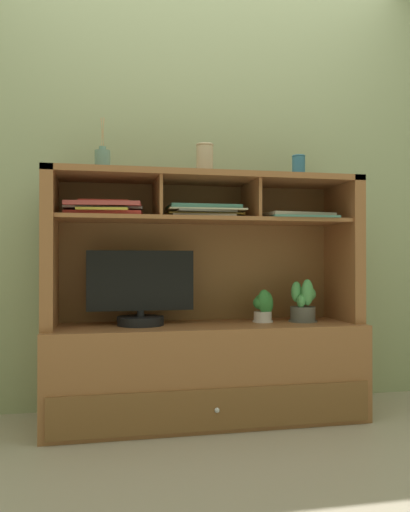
% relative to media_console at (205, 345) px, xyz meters
% --- Properties ---
extents(floor_plane, '(6.00, 6.00, 0.02)m').
position_rel_media_console_xyz_m(floor_plane, '(0.00, -0.01, -0.39)').
color(floor_plane, tan).
rests_on(floor_plane, ground).
extents(back_wall, '(6.00, 0.02, 2.80)m').
position_rel_media_console_xyz_m(back_wall, '(0.00, 0.28, 1.02)').
color(back_wall, '#929D72').
rests_on(back_wall, ground).
extents(media_console, '(1.60, 0.54, 1.25)m').
position_rel_media_console_xyz_m(media_console, '(0.00, 0.00, 0.00)').
color(media_console, brown).
rests_on(media_console, ground).
extents(tv_monitor, '(0.54, 0.24, 0.38)m').
position_rel_media_console_xyz_m(tv_monitor, '(-0.33, -0.00, 0.27)').
color(tv_monitor, black).
rests_on(tv_monitor, media_console).
extents(potted_orchid, '(0.11, 0.11, 0.17)m').
position_rel_media_console_xyz_m(potted_orchid, '(0.32, -0.01, 0.19)').
color(potted_orchid, silver).
rests_on(potted_orchid, media_console).
extents(potted_fern, '(0.15, 0.15, 0.23)m').
position_rel_media_console_xyz_m(potted_fern, '(0.53, -0.03, 0.21)').
color(potted_fern, '#55524B').
rests_on(potted_fern, media_console).
extents(magazine_stack_left, '(0.40, 0.26, 0.06)m').
position_rel_media_console_xyz_m(magazine_stack_left, '(-0.01, -0.01, 0.69)').
color(magazine_stack_left, beige).
rests_on(magazine_stack_left, media_console).
extents(magazine_stack_centre, '(0.39, 0.30, 0.07)m').
position_rel_media_console_xyz_m(magazine_stack_centre, '(-0.51, -0.04, 0.69)').
color(magazine_stack_centre, '#AA2A24').
rests_on(magazine_stack_centre, media_console).
extents(magazine_stack_right, '(0.38, 0.26, 0.03)m').
position_rel_media_console_xyz_m(magazine_stack_right, '(0.49, -0.07, 0.67)').
color(magazine_stack_right, '#427264').
rests_on(magazine_stack_right, media_console).
extents(diffuser_bottle, '(0.08, 0.08, 0.27)m').
position_rel_media_console_xyz_m(diffuser_bottle, '(-0.52, -0.02, 0.93)').
color(diffuser_bottle, slate).
rests_on(diffuser_bottle, media_console).
extents(ceramic_vase, '(0.09, 0.09, 0.16)m').
position_rel_media_console_xyz_m(ceramic_vase, '(0.00, -0.00, 0.96)').
color(ceramic_vase, tan).
rests_on(ceramic_vase, media_console).
extents(accent_vase, '(0.07, 0.07, 0.13)m').
position_rel_media_console_xyz_m(accent_vase, '(0.52, 0.01, 0.94)').
color(accent_vase, '#2F6786').
rests_on(accent_vase, media_console).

